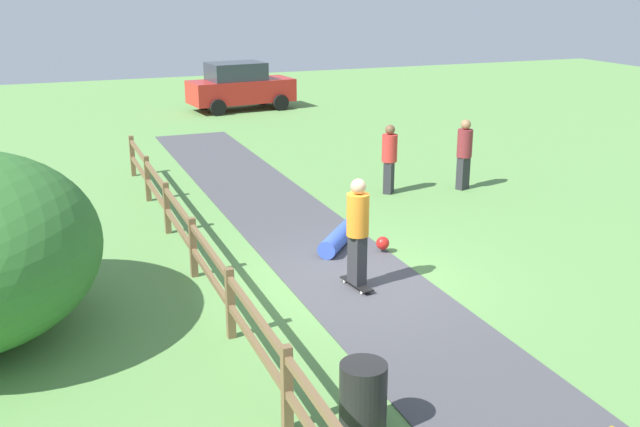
# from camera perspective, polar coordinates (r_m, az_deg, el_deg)

# --- Properties ---
(ground_plane) EXTENTS (60.00, 60.00, 0.00)m
(ground_plane) POSITION_cam_1_polar(r_m,az_deg,el_deg) (13.24, 2.74, -5.21)
(ground_plane) COLOR #60934C
(asphalt_path) EXTENTS (2.40, 28.00, 0.02)m
(asphalt_path) POSITION_cam_1_polar(r_m,az_deg,el_deg) (13.24, 2.74, -5.17)
(asphalt_path) COLOR #47474C
(asphalt_path) RESTS_ON ground_plane
(wooden_fence) EXTENTS (0.12, 18.12, 1.10)m
(wooden_fence) POSITION_cam_1_polar(r_m,az_deg,el_deg) (12.23, -8.44, -3.99)
(wooden_fence) COLOR brown
(wooden_fence) RESTS_ON ground_plane
(trash_bin) EXTENTS (0.56, 0.56, 0.90)m
(trash_bin) POSITION_cam_1_polar(r_m,az_deg,el_deg) (8.92, 3.31, -14.00)
(trash_bin) COLOR black
(trash_bin) RESTS_ON ground_plane
(skater_riding) EXTENTS (0.43, 0.82, 1.94)m
(skater_riding) POSITION_cam_1_polar(r_m,az_deg,el_deg) (12.55, 2.90, -1.08)
(skater_riding) COLOR black
(skater_riding) RESTS_ON asphalt_path
(skater_fallen) EXTENTS (1.46, 1.42, 0.36)m
(skater_fallen) POSITION_cam_1_polar(r_m,az_deg,el_deg) (14.77, 1.71, -1.92)
(skater_fallen) COLOR blue
(skater_fallen) RESTS_ON asphalt_path
(bystander_maroon) EXTENTS (0.50, 0.50, 1.79)m
(bystander_maroon) POSITION_cam_1_polar(r_m,az_deg,el_deg) (19.10, 10.98, 4.72)
(bystander_maroon) COLOR #2D2D33
(bystander_maroon) RESTS_ON ground_plane
(bystander_red) EXTENTS (0.54, 0.54, 1.73)m
(bystander_red) POSITION_cam_1_polar(r_m,az_deg,el_deg) (18.48, 5.33, 4.42)
(bystander_red) COLOR #2D2D33
(bystander_red) RESTS_ON ground_plane
(parked_car_red) EXTENTS (4.36, 2.36, 1.92)m
(parked_car_red) POSITION_cam_1_polar(r_m,az_deg,el_deg) (30.81, -6.15, 9.65)
(parked_car_red) COLOR red
(parked_car_red) RESTS_ON ground_plane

